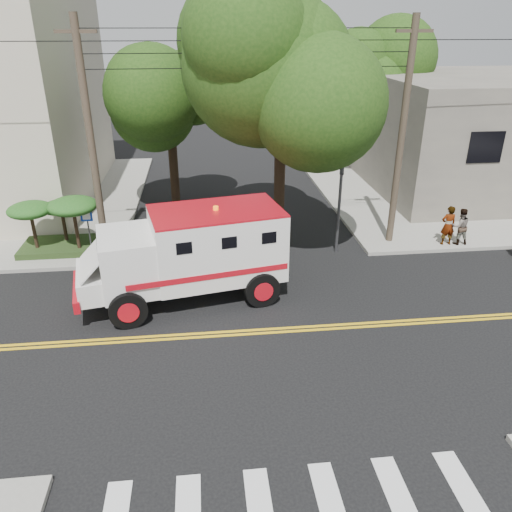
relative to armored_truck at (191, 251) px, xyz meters
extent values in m
plane|color=black|center=(2.09, -2.39, -1.78)|extent=(100.00, 100.00, 0.00)
cube|color=gray|center=(15.59, 11.11, -1.70)|extent=(17.00, 17.00, 0.15)
cube|color=#615B53|center=(17.09, 11.61, 1.37)|extent=(14.00, 12.00, 6.00)
cylinder|color=#382D23|center=(-3.51, 3.61, 2.72)|extent=(0.28, 0.28, 9.00)
cylinder|color=#382D23|center=(8.39, 3.81, 2.72)|extent=(0.28, 0.28, 9.00)
cylinder|color=black|center=(3.59, 4.11, 1.72)|extent=(0.44, 0.44, 7.00)
sphere|color=#1B3A10|center=(3.59, 4.11, 5.22)|extent=(5.32, 5.32, 5.32)
sphere|color=#1B3A10|center=(4.73, 3.35, 5.79)|extent=(4.56, 4.56, 4.56)
cylinder|color=black|center=(-0.91, 9.61, 1.02)|extent=(0.44, 0.44, 5.60)
sphere|color=#1B3A10|center=(-0.91, 9.61, 3.82)|extent=(3.92, 3.92, 3.92)
sphere|color=#1B3A10|center=(-0.07, 9.05, 4.24)|extent=(3.36, 3.36, 3.36)
cylinder|color=black|center=(10.59, 13.61, 1.20)|extent=(0.44, 0.44, 5.95)
sphere|color=#1B3A10|center=(10.59, 13.61, 4.17)|extent=(4.20, 4.20, 4.20)
sphere|color=#1B3A10|center=(11.49, 13.01, 4.62)|extent=(3.60, 3.60, 3.60)
cylinder|color=#3F3F42|center=(5.89, 3.21, 0.02)|extent=(0.12, 0.12, 3.60)
imported|color=#3F3F42|center=(5.89, 3.21, 1.37)|extent=(0.15, 0.18, 0.90)
cylinder|color=#3F3F42|center=(-4.11, 3.81, -0.78)|extent=(0.06, 0.06, 2.00)
cube|color=#0C33A5|center=(-4.11, 3.75, 0.02)|extent=(0.45, 0.03, 0.45)
cube|color=#1E3314|center=(-5.41, 4.41, -1.51)|extent=(3.20, 2.00, 0.24)
cylinder|color=black|center=(-6.31, 4.11, -0.63)|extent=(0.14, 0.14, 1.52)
ellipsoid|color=#1B5318|center=(-6.31, 4.11, 0.23)|extent=(1.73, 1.73, 0.60)
cylinder|color=black|center=(-5.31, 4.81, -0.71)|extent=(0.14, 0.14, 1.36)
ellipsoid|color=#1B5318|center=(-5.31, 4.81, 0.06)|extent=(1.55, 1.55, 0.54)
cylinder|color=black|center=(-4.61, 3.91, -0.55)|extent=(0.14, 0.14, 1.68)
ellipsoid|color=#1B5318|center=(-4.61, 3.91, 0.40)|extent=(1.91, 1.91, 0.66)
cube|color=white|center=(0.87, 0.17, 0.13)|extent=(4.66, 3.29, 2.29)
cube|color=white|center=(-2.02, -0.40, -0.08)|extent=(2.18, 2.69, 1.85)
cube|color=black|center=(-2.85, -0.56, 0.41)|extent=(0.42, 1.83, 0.76)
cube|color=white|center=(-3.14, -0.62, -0.63)|extent=(1.39, 2.33, 0.76)
cube|color=#B20D19|center=(-3.68, -0.73, -0.90)|extent=(0.65, 2.34, 0.38)
cube|color=#B20D19|center=(0.87, 0.17, 1.31)|extent=(4.66, 3.29, 0.07)
cylinder|color=black|center=(-1.99, -1.64, -1.18)|extent=(1.24, 0.58, 1.20)
cylinder|color=black|center=(-2.47, 0.76, -1.18)|extent=(1.24, 0.58, 1.20)
cylinder|color=black|center=(2.28, -0.79, -1.18)|extent=(1.24, 0.58, 1.20)
cylinder|color=black|center=(1.81, 1.60, -1.18)|extent=(1.24, 0.58, 1.20)
imported|color=gray|center=(10.59, 3.11, -0.78)|extent=(0.62, 0.41, 1.70)
imported|color=gray|center=(11.14, 3.11, -0.84)|extent=(0.78, 0.62, 1.57)
camera|label=1|loc=(0.46, -15.26, 6.85)|focal=35.00mm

